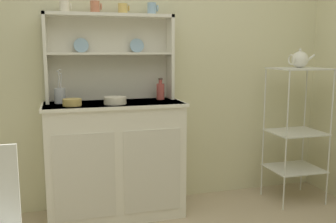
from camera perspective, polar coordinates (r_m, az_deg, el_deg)
wall_back at (r=3.15m, az=-3.57°, el=8.77°), size 3.84×0.05×2.50m
hutch_cabinet at (r=2.96m, az=-7.92°, el=-6.94°), size 1.04×0.45×0.88m
hutch_shelf_unit at (r=3.01m, az=-8.71°, el=9.02°), size 0.97×0.18×0.66m
bakers_rack at (r=3.35m, az=18.63°, el=-1.51°), size 0.43×0.37×1.13m
cup_cream_0 at (r=2.96m, az=-15.21°, el=14.87°), size 0.09×0.07×0.08m
cup_terracotta_1 at (r=2.97m, az=-10.81°, el=15.08°), size 0.08×0.07×0.09m
cup_gold_2 at (r=3.00m, az=-6.74°, el=15.01°), size 0.08×0.07×0.08m
cup_sky_3 at (r=3.04m, az=-2.40°, el=15.10°), size 0.08×0.07×0.09m
bowl_mixing_large at (r=2.77m, az=-14.12°, el=1.35°), size 0.13×0.13×0.05m
bowl_floral_medium at (r=2.80m, az=-7.91°, el=1.65°), size 0.16×0.16×0.05m
jam_bottle at (r=3.02m, az=-1.14°, el=3.11°), size 0.06×0.06×0.17m
utensil_jar at (r=2.92m, az=-15.84°, el=2.36°), size 0.08×0.08×0.25m
porcelain_teapot at (r=3.30m, az=19.08°, el=7.36°), size 0.23×0.13×0.16m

